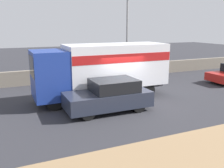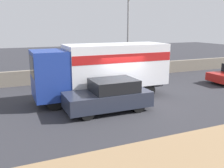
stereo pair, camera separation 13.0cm
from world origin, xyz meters
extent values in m
plane|color=#2D2D33|center=(0.00, 0.00, 0.00)|extent=(80.00, 80.00, 0.00)
cube|color=gray|center=(0.00, 7.10, 0.52)|extent=(60.00, 0.35, 1.04)
cylinder|color=gray|center=(3.14, 6.43, 3.03)|extent=(0.14, 0.14, 6.05)
cube|color=navy|center=(-3.68, 1.88, 1.63)|extent=(1.76, 2.27, 2.49)
cube|color=black|center=(-4.54, 1.88, 2.13)|extent=(0.06, 1.93, 1.09)
cube|color=#2D2D33|center=(0.08, 1.88, 0.64)|extent=(5.77, 1.27, 0.25)
cube|color=white|center=(0.08, 1.88, 1.93)|extent=(5.77, 2.32, 2.34)
cube|color=red|center=(0.08, 1.88, 2.42)|extent=(5.75, 2.34, 0.47)
cylinder|color=black|center=(-3.68, 0.91, 0.43)|extent=(0.86, 0.28, 0.86)
cylinder|color=black|center=(-3.68, 2.84, 0.43)|extent=(0.86, 0.28, 0.86)
cylinder|color=black|center=(1.67, 0.91, 0.43)|extent=(0.86, 0.28, 0.86)
cylinder|color=black|center=(1.67, 2.84, 0.43)|extent=(0.86, 0.28, 0.86)
cylinder|color=black|center=(0.52, 0.91, 0.43)|extent=(0.86, 0.28, 0.86)
cylinder|color=black|center=(0.52, 2.84, 0.43)|extent=(0.86, 0.28, 0.86)
cube|color=#282D3D|center=(-1.33, -0.26, 0.60)|extent=(4.17, 1.85, 0.74)
cube|color=black|center=(-1.00, -0.26, 1.27)|extent=(2.17, 1.70, 0.59)
cylinder|color=black|center=(-2.62, -1.06, 0.31)|extent=(0.62, 0.20, 0.62)
cylinder|color=black|center=(-2.62, 0.54, 0.31)|extent=(0.62, 0.20, 0.62)
cylinder|color=black|center=(-0.04, -1.06, 0.31)|extent=(0.62, 0.20, 0.62)
cylinder|color=black|center=(-0.04, 0.54, 0.31)|extent=(0.62, 0.20, 0.62)
cylinder|color=black|center=(8.50, 2.56, 0.29)|extent=(0.58, 0.20, 0.58)
camera|label=1|loc=(-5.88, -11.04, 4.10)|focal=40.00mm
camera|label=2|loc=(-5.76, -11.09, 4.10)|focal=40.00mm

